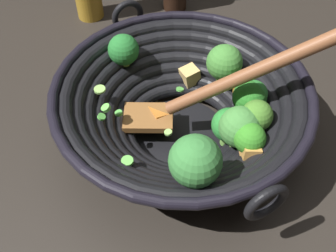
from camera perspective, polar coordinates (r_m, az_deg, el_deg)
ground_plane at (r=0.58m, az=1.86°, el=-1.49°), size 4.00×4.00×0.00m
wok at (r=0.53m, az=2.52°, el=2.99°), size 0.37×0.35×0.22m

